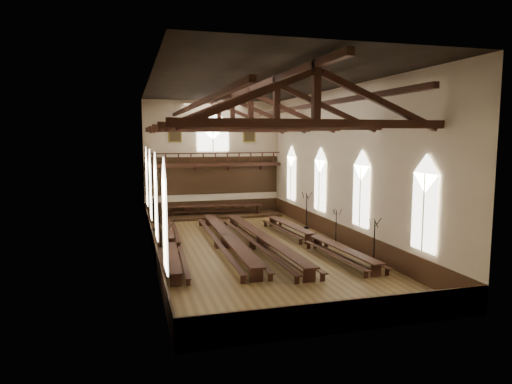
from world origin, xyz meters
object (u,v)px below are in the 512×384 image
at_px(candelabrum_left_near, 167,259).
at_px(candelabrum_right_near, 374,249).
at_px(candelabrum_left_far, 154,220).
at_px(candelabrum_right_mid, 336,233).
at_px(dais, 214,215).
at_px(refectory_row_b, 227,238).
at_px(high_table, 214,207).
at_px(candelabrum_right_far, 306,217).
at_px(refectory_row_d, 313,238).
at_px(refectory_row_c, 263,238).
at_px(refectory_row_a, 170,243).
at_px(candelabrum_left_mid, 161,242).

xyz_separation_m(candelabrum_left_near, candelabrum_right_near, (11.10, -0.58, -0.12)).
height_order(candelabrum_left_near, candelabrum_left_far, candelabrum_left_near).
height_order(candelabrum_right_near, candelabrum_right_mid, candelabrum_right_near).
bearing_deg(candelabrum_right_mid, dais, 115.88).
relative_size(refectory_row_b, high_table, 1.80).
bearing_deg(candelabrum_left_near, candelabrum_right_near, -3.01).
bearing_deg(candelabrum_left_far, candelabrum_right_far, -12.18).
bearing_deg(candelabrum_left_near, refectory_row_d, 22.84).
relative_size(refectory_row_c, candelabrum_right_mid, 6.54).
xyz_separation_m(refectory_row_d, candelabrum_right_far, (1.67, 5.28, 0.30)).
xyz_separation_m(candelabrum_right_near, candelabrum_right_mid, (0.00, 4.75, -0.06)).
relative_size(refectory_row_c, candelabrum_right_near, 5.99).
height_order(refectory_row_a, candelabrum_right_near, candelabrum_right_near).
height_order(high_table, candelabrum_left_near, candelabrum_left_near).
bearing_deg(candelabrum_right_mid, candelabrum_right_near, -90.00).
bearing_deg(refectory_row_c, refectory_row_d, -6.93).
bearing_deg(refectory_row_b, refectory_row_d, -11.94).
bearing_deg(candelabrum_right_far, candelabrum_left_far, 167.82).
xyz_separation_m(refectory_row_d, candelabrum_right_mid, (1.67, 0.20, 0.16)).
bearing_deg(dais, refectory_row_a, -113.08).
relative_size(candelabrum_right_mid, candelabrum_right_far, 0.83).
bearing_deg(candelabrum_right_mid, refectory_row_c, 177.77).
xyz_separation_m(refectory_row_d, candelabrum_left_mid, (-9.43, 0.51, 0.21)).
xyz_separation_m(high_table, candelabrum_left_mid, (-5.32, -11.60, -0.12)).
relative_size(candelabrum_left_far, candelabrum_right_mid, 1.12).
distance_m(dais, candelabrum_right_mid, 13.26).
bearing_deg(refectory_row_a, candelabrum_right_mid, -4.41).
bearing_deg(refectory_row_c, candelabrum_left_near, -144.98).
bearing_deg(high_table, candelabrum_left_mid, -114.62).
distance_m(candelabrum_left_mid, candelabrum_right_far, 12.08).
height_order(dais, candelabrum_right_mid, candelabrum_right_mid).
height_order(refectory_row_d, candelabrum_left_mid, candelabrum_left_mid).
bearing_deg(candelabrum_left_far, refectory_row_c, -49.52).
bearing_deg(refectory_row_b, candelabrum_right_near, -39.16).
relative_size(refectory_row_a, high_table, 1.66).
height_order(candelabrum_left_near, candelabrum_left_mid, candelabrum_left_near).
bearing_deg(candelabrum_left_mid, candelabrum_right_mid, -1.62).
relative_size(refectory_row_c, candelabrum_left_far, 5.85).
bearing_deg(candelabrum_left_far, refectory_row_d, -39.17).
relative_size(candelabrum_right_near, candelabrum_right_far, 0.91).
relative_size(high_table, candelabrum_right_near, 3.34).
distance_m(refectory_row_b, candelabrum_right_far, 8.12).
height_order(dais, high_table, high_table).
xyz_separation_m(refectory_row_b, refectory_row_c, (2.09, -0.73, -0.01)).
xyz_separation_m(dais, candelabrum_right_mid, (5.78, -11.92, 0.59)).
bearing_deg(candelabrum_right_near, candelabrum_left_mid, 155.46).
bearing_deg(candelabrum_right_mid, refectory_row_d, -173.21).
bearing_deg(candelabrum_right_near, candelabrum_left_far, 132.22).
bearing_deg(refectory_row_a, candelabrum_left_near, -96.70).
distance_m(high_table, candelabrum_right_far, 8.95).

